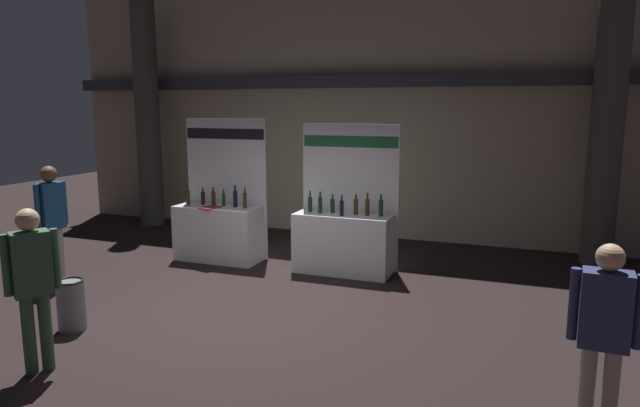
# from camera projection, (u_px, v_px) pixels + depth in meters

# --- Properties ---
(ground_plane) EXTENTS (26.51, 26.51, 0.00)m
(ground_plane) POSITION_uv_depth(u_px,v_px,m) (241.00, 311.00, 7.46)
(ground_plane) COLOR black
(hall_colonnade) EXTENTS (13.26, 1.11, 5.70)m
(hall_colonnade) POSITION_uv_depth(u_px,v_px,m) (353.00, 98.00, 11.43)
(hall_colonnade) COLOR gray
(hall_colonnade) RESTS_ON ground_plane
(exhibitor_booth_0) EXTENTS (1.56, 0.73, 2.45)m
(exhibitor_booth_0) POSITION_uv_depth(u_px,v_px,m) (219.00, 226.00, 9.87)
(exhibitor_booth_0) COLOR white
(exhibitor_booth_0) RESTS_ON ground_plane
(exhibitor_booth_1) EXTENTS (1.64, 0.66, 2.38)m
(exhibitor_booth_1) POSITION_uv_depth(u_px,v_px,m) (344.00, 236.00, 9.12)
(exhibitor_booth_1) COLOR white
(exhibitor_booth_1) RESTS_ON ground_plane
(trash_bin) EXTENTS (0.33, 0.33, 0.62)m
(trash_bin) POSITION_uv_depth(u_px,v_px,m) (71.00, 305.00, 6.81)
(trash_bin) COLOR slate
(trash_bin) RESTS_ON ground_plane
(visitor_0) EXTENTS (0.39, 0.45, 1.69)m
(visitor_0) POSITION_uv_depth(u_px,v_px,m) (32.00, 277.00, 5.60)
(visitor_0) COLOR #33563D
(visitor_0) RESTS_ON ground_plane
(visitor_3) EXTENTS (0.54, 0.25, 1.62)m
(visitor_3) POSITION_uv_depth(u_px,v_px,m) (604.00, 326.00, 4.46)
(visitor_3) COLOR #ADA393
(visitor_3) RESTS_ON ground_plane
(visitor_4) EXTENTS (0.28, 0.48, 1.80)m
(visitor_4) POSITION_uv_depth(u_px,v_px,m) (52.00, 216.00, 8.37)
(visitor_4) COLOR #ADA393
(visitor_4) RESTS_ON ground_plane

